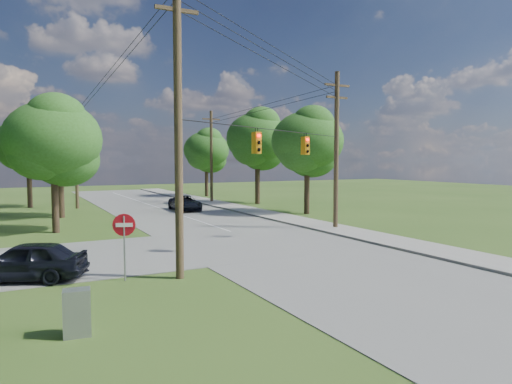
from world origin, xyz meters
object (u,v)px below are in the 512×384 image
car_cross_dark (26,261)px  pole_ne (336,148)px  pole_sw (178,119)px  control_cabinet (77,313)px  pole_north_w (76,155)px  pole_north_e (211,156)px  do_not_enter_sign (124,232)px  car_main_north (185,203)px

car_cross_dark → pole_ne: bearing=129.3°
car_cross_dark → pole_sw: bearing=90.4°
pole_sw → control_cabinet: bearing=-134.2°
pole_north_w → control_cabinet: pole_north_w is taller
pole_sw → car_cross_dark: pole_sw is taller
pole_sw → pole_north_w: size_ratio=1.20×
pole_sw → pole_ne: 15.51m
pole_north_e → car_cross_dark: pole_north_e is taller
pole_north_e → do_not_enter_sign: 33.04m
pole_ne → car_main_north: (-5.42, 15.17, -4.76)m
pole_ne → do_not_enter_sign: size_ratio=4.04×
pole_ne → pole_north_w: 26.03m
pole_north_w → car_main_north: pole_north_w is taller
pole_sw → do_not_enter_sign: bearing=163.3°
pole_ne → do_not_enter_sign: pole_ne is taller
car_cross_dark → do_not_enter_sign: 3.92m
pole_ne → control_cabinet: 21.99m
pole_ne → car_main_north: size_ratio=2.16×
pole_sw → do_not_enter_sign: 4.82m
pole_north_w → car_cross_dark: size_ratio=2.25×
pole_sw → do_not_enter_sign: pole_sw is taller
pole_north_w → car_cross_dark: (-4.95, -27.30, -4.34)m
do_not_enter_sign → pole_sw: bearing=5.0°
pole_sw → pole_north_e: bearing=65.5°
car_main_north → do_not_enter_sign: bearing=-109.8°
pole_north_w → car_main_north: (8.48, -6.83, -4.43)m
car_main_north → pole_north_w: bearing=145.7°
car_main_north → control_cabinet: 29.85m
pole_north_e → control_cabinet: bearing=-117.6°
pole_sw → car_cross_dark: size_ratio=2.70×
pole_sw → car_cross_dark: (-5.35, 2.30, -5.44)m
car_cross_dark → pole_north_e: bearing=169.0°
pole_north_e → car_cross_dark: bearing=-124.6°
pole_north_e → do_not_enter_sign: pole_north_e is taller
pole_sw → do_not_enter_sign: size_ratio=4.61×
control_cabinet → do_not_enter_sign: size_ratio=0.48×
pole_north_e → car_main_north: (-5.42, -6.83, -4.43)m
pole_ne → pole_north_w: bearing=122.3°
pole_ne → control_cabinet: (-17.78, -12.00, -4.84)m
car_cross_dark → car_main_north: (13.43, 20.47, -0.09)m
car_cross_dark → control_cabinet: (1.07, -6.70, -0.17)m
do_not_enter_sign → pole_north_w: bearing=108.6°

